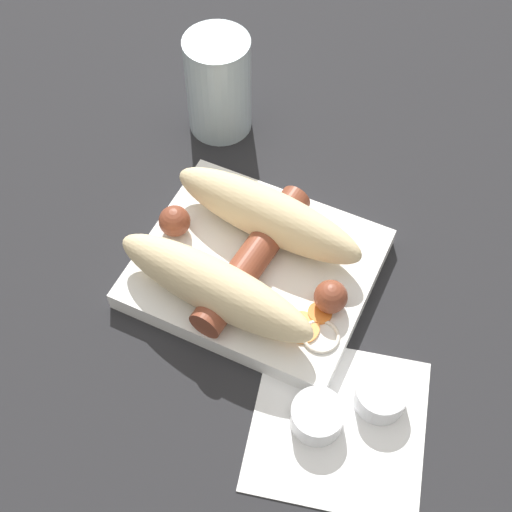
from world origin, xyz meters
The scene contains 9 objects.
ground_plane centered at (0.00, 0.00, 0.00)m, with size 3.00×3.00×0.00m, color #232326.
food_tray centered at (0.00, 0.00, 0.01)m, with size 0.21×0.18×0.02m.
bread_roll centered at (-0.01, -0.01, 0.05)m, with size 0.21×0.15×0.05m.
sausage centered at (0.00, -0.01, 0.04)m, with size 0.19×0.17×0.03m.
pickled_veggies centered at (0.08, -0.04, 0.02)m, with size 0.06×0.05×0.00m.
napkin centered at (0.13, -0.11, 0.00)m, with size 0.17×0.17×0.00m.
condiment_cup_near centered at (0.11, -0.11, 0.01)m, with size 0.04×0.04×0.03m.
condiment_cup_far centered at (0.15, -0.07, 0.01)m, with size 0.04×0.04×0.03m.
drink_glass centered at (-0.12, 0.16, 0.06)m, with size 0.07×0.07×0.11m.
Camera 1 is at (0.16, -0.33, 0.57)m, focal length 50.00 mm.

